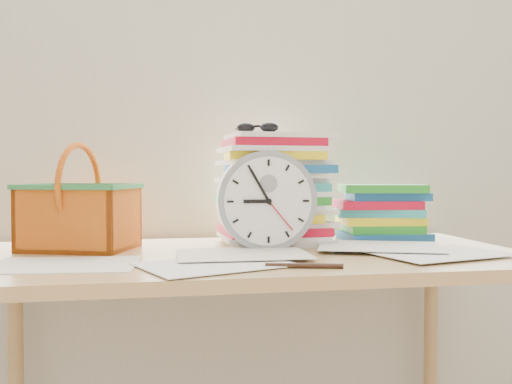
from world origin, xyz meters
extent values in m
cube|color=silver|center=(0.00, 2.00, 1.35)|extent=(4.00, 0.04, 2.70)
cube|color=beige|center=(0.00, 1.98, 1.30)|extent=(2.40, 0.01, 2.50)
cube|color=tan|center=(0.00, 1.60, 0.73)|extent=(1.40, 0.70, 0.03)
cylinder|color=tan|center=(-0.65, 1.90, 0.36)|extent=(0.04, 0.04, 0.72)
cylinder|color=tan|center=(0.65, 1.90, 0.36)|extent=(0.04, 0.04, 0.72)
cylinder|color=gray|center=(0.04, 1.64, 0.88)|extent=(0.26, 0.05, 0.26)
cylinder|color=black|center=(0.06, 1.34, 0.76)|extent=(0.17, 0.05, 0.01)
camera|label=1|loc=(-0.25, 0.16, 0.96)|focal=40.00mm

